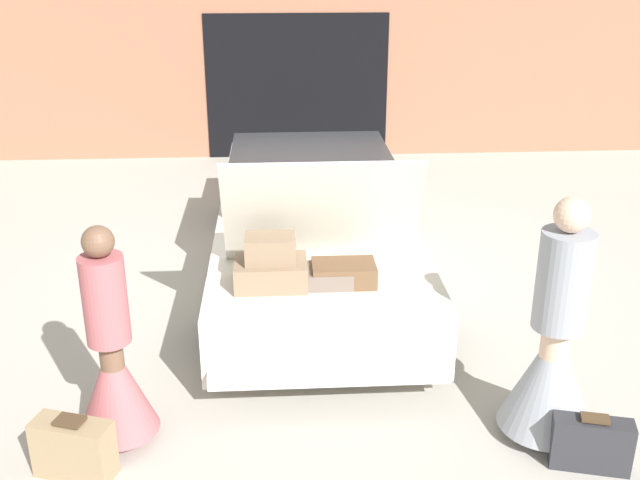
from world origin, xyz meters
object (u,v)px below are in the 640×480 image
Objects in this scene: person_right at (553,356)px; suitcase_beside_right_person at (591,444)px; suitcase_beside_left_person at (74,448)px; person_left at (113,367)px; car at (312,219)px.

person_right is 0.60m from suitcase_beside_right_person.
suitcase_beside_left_person reaches higher than suitcase_beside_right_person.
person_right is at bearing 86.18° from person_left.
person_right reaches higher than car.
person_right is 3.17× the size of suitcase_beside_left_person.
person_left is 0.90× the size of person_right.
car reaches higher than person_left.
person_right is at bearing 115.22° from suitcase_beside_right_person.
suitcase_beside_left_person is (-3.16, -0.23, -0.42)m from person_right.
person_left reaches higher than suitcase_beside_right_person.
person_left is at bearing 77.30° from person_right.
person_left is at bearing 170.80° from suitcase_beside_right_person.
person_right reaches higher than person_left.
car is 3.70m from suitcase_beside_right_person.
person_left is at bearing -117.83° from car.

